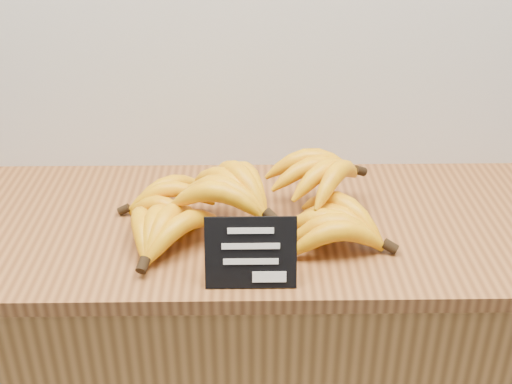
# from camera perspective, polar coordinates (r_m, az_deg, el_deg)

# --- Properties ---
(counter_top) EXTENTS (1.37, 0.54, 0.03)m
(counter_top) POSITION_cam_1_polar(r_m,az_deg,el_deg) (1.33, -0.03, -2.92)
(counter_top) COLOR brown
(counter_top) RESTS_ON counter
(chalkboard_sign) EXTENTS (0.16, 0.04, 0.12)m
(chalkboard_sign) POSITION_cam_1_polar(r_m,az_deg,el_deg) (1.11, -0.47, -5.44)
(chalkboard_sign) COLOR black
(chalkboard_sign) RESTS_ON counter_top
(banana_pile) EXTENTS (0.58, 0.38, 0.13)m
(banana_pile) POSITION_cam_1_polar(r_m,az_deg,el_deg) (1.26, -1.28, -1.12)
(banana_pile) COLOR #E7A409
(banana_pile) RESTS_ON counter_top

